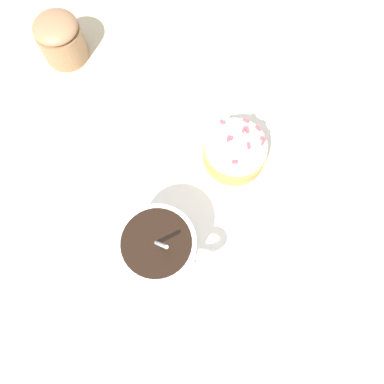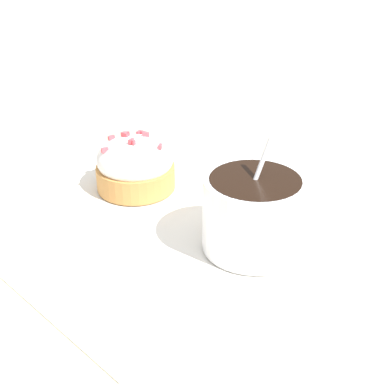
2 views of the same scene
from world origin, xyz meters
TOP-DOWN VIEW (x-y plane):
  - ground_plane at (0.00, 0.00)m, footprint 3.00×3.00m
  - paper_napkin at (0.00, 0.00)m, footprint 0.33×0.34m
  - coffee_cup at (-0.08, -0.01)m, footprint 0.09×0.10m
  - frosted_pastry at (0.08, -0.01)m, footprint 0.08×0.08m
  - sugar_bowl at (0.06, 0.28)m, footprint 0.06×0.06m

SIDE VIEW (x-z plane):
  - ground_plane at x=0.00m, z-range 0.00..0.00m
  - paper_napkin at x=0.00m, z-range 0.00..0.00m
  - frosted_pastry at x=0.08m, z-range 0.00..0.06m
  - sugar_bowl at x=0.06m, z-range 0.00..0.07m
  - coffee_cup at x=-0.08m, z-range -0.01..0.09m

